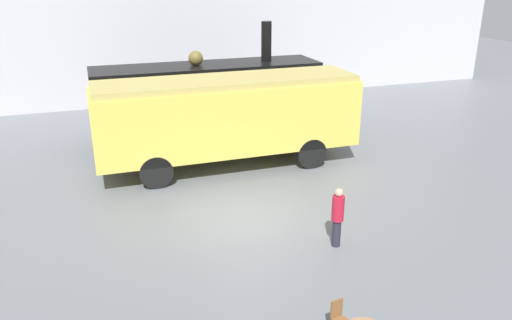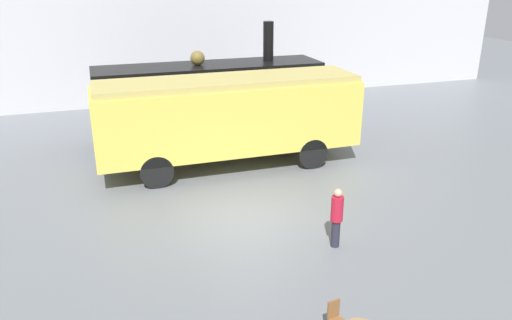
% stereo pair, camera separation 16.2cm
% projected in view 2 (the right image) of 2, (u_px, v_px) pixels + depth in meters
% --- Properties ---
extents(ground_plane, '(80.00, 80.00, 0.00)m').
position_uv_depth(ground_plane, '(248.00, 222.00, 15.31)').
color(ground_plane, slate).
extents(backdrop_wall, '(44.00, 0.15, 9.00)m').
position_uv_depth(backdrop_wall, '(163.00, 23.00, 27.60)').
color(backdrop_wall, silver).
rests_on(backdrop_wall, ground_plane).
extents(steam_locomotive, '(10.08, 2.49, 5.12)m').
position_uv_depth(steam_locomotive, '(210.00, 94.00, 22.47)').
color(steam_locomotive, black).
rests_on(steam_locomotive, ground_plane).
extents(passenger_coach_vintage, '(9.96, 2.64, 3.50)m').
position_uv_depth(passenger_coach_vintage, '(229.00, 114.00, 18.93)').
color(passenger_coach_vintage, '#E0C64C').
rests_on(passenger_coach_vintage, ground_plane).
extents(cafe_chair_2, '(0.36, 0.37, 0.87)m').
position_uv_depth(cafe_chair_2, '(335.00, 317.00, 10.31)').
color(cafe_chair_2, black).
rests_on(cafe_chair_2, ground_plane).
extents(visitor_person, '(0.34, 0.34, 1.75)m').
position_uv_depth(visitor_person, '(337.00, 215.00, 13.62)').
color(visitor_person, '#262633').
rests_on(visitor_person, ground_plane).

